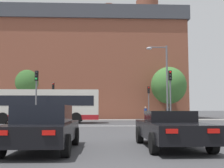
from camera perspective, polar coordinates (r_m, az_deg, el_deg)
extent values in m
cube|color=silver|center=(21.93, -1.67, -8.51)|extent=(8.94, 0.30, 0.01)
cube|color=gray|center=(34.09, -1.93, -7.29)|extent=(69.93, 2.50, 0.01)
cube|color=brown|center=(44.62, -6.90, 1.86)|extent=(30.50, 15.38, 13.36)
cube|color=#42444C|center=(46.17, -6.80, 11.32)|extent=(31.11, 16.00, 1.92)
cube|color=brown|center=(50.01, -16.92, 12.38)|extent=(0.90, 0.90, 1.70)
cube|color=brown|center=(47.88, -11.72, 13.06)|extent=(0.90, 0.90, 1.70)
cube|color=brown|center=(49.15, -6.28, 12.50)|extent=(0.90, 0.90, 1.70)
cube|color=brown|center=(43.38, -0.67, 14.89)|extent=(0.90, 0.90, 1.70)
cube|color=brown|center=(49.64, 4.08, 12.30)|extent=(0.90, 0.90, 1.70)
cube|color=brown|center=(49.82, 8.81, 12.28)|extent=(0.90, 0.90, 1.70)
cylinder|color=brown|center=(47.49, 7.15, 14.32)|extent=(3.60, 3.60, 3.55)
cube|color=black|center=(9.28, -13.75, -9.37)|extent=(1.89, 4.22, 0.55)
cube|color=black|center=(9.21, -13.73, -5.95)|extent=(1.61, 1.91, 0.55)
cylinder|color=black|center=(10.77, -17.01, -10.15)|extent=(0.23, 0.64, 0.64)
cylinder|color=black|center=(10.45, -7.44, -10.49)|extent=(0.23, 0.64, 0.64)
cylinder|color=black|center=(8.29, -21.83, -11.60)|extent=(0.23, 0.64, 0.64)
cylinder|color=black|center=(7.88, -9.34, -12.26)|extent=(0.23, 0.64, 0.64)
cube|color=red|center=(7.38, -21.60, -9.22)|extent=(0.32, 0.05, 0.12)
cube|color=red|center=(7.08, -12.73, -9.64)|extent=(0.32, 0.05, 0.12)
cube|color=black|center=(9.87, 11.85, -9.15)|extent=(1.85, 4.40, 0.55)
cube|color=black|center=(9.96, 11.64, -6.45)|extent=(1.56, 1.33, 0.38)
cylinder|color=black|center=(11.05, 5.63, -10.22)|extent=(0.23, 0.64, 0.64)
cylinder|color=black|center=(11.43, 14.34, -9.91)|extent=(0.23, 0.64, 0.64)
cylinder|color=black|center=(8.38, 8.50, -11.83)|extent=(0.23, 0.64, 0.64)
cylinder|color=black|center=(8.89, 19.68, -11.20)|extent=(0.23, 0.64, 0.64)
cube|color=red|center=(7.59, 12.07, -9.35)|extent=(0.32, 0.05, 0.12)
cube|color=red|center=(7.95, 19.94, -8.96)|extent=(0.32, 0.05, 0.12)
cube|color=silver|center=(26.94, -13.90, -4.11)|extent=(10.38, 2.56, 2.71)
cube|color=#AD191E|center=(26.95, -13.95, -6.52)|extent=(10.40, 2.58, 0.44)
cube|color=black|center=(26.95, -13.88, -3.36)|extent=(9.55, 2.59, 0.90)
cylinder|color=black|center=(27.72, -6.87, -6.73)|extent=(1.00, 0.28, 1.00)
cylinder|color=black|center=(25.28, -7.30, -6.89)|extent=(1.00, 0.28, 1.00)
cylinder|color=black|center=(28.94, -19.76, -6.40)|extent=(1.00, 0.28, 1.00)
cylinder|color=black|center=(26.60, -21.34, -6.49)|extent=(1.00, 0.28, 1.00)
cylinder|color=slate|center=(33.64, 7.48, -4.57)|extent=(0.12, 0.12, 3.18)
cube|color=black|center=(33.72, 7.44, -1.19)|extent=(0.26, 0.20, 0.80)
sphere|color=red|center=(33.61, 7.47, -0.74)|extent=(0.17, 0.17, 0.17)
sphere|color=black|center=(33.59, 7.48, -1.17)|extent=(0.17, 0.17, 0.17)
sphere|color=black|center=(33.58, 7.48, -1.61)|extent=(0.17, 0.17, 0.17)
cylinder|color=slate|center=(34.13, -11.92, -4.12)|extent=(0.12, 0.12, 3.65)
cube|color=black|center=(34.24, -11.85, -0.39)|extent=(0.26, 0.20, 0.80)
sphere|color=red|center=(34.13, -11.88, 0.05)|extent=(0.17, 0.17, 0.17)
sphere|color=black|center=(34.11, -11.89, -0.38)|extent=(0.17, 0.17, 0.17)
sphere|color=black|center=(34.09, -11.90, -0.80)|extent=(0.17, 0.17, 0.17)
cylinder|color=slate|center=(23.07, 11.81, -3.75)|extent=(0.12, 0.12, 3.62)
cube|color=black|center=(23.23, 11.71, 1.71)|extent=(0.26, 0.20, 0.80)
sphere|color=red|center=(23.13, 11.78, 2.37)|extent=(0.17, 0.17, 0.17)
sphere|color=black|center=(23.10, 11.79, 1.74)|extent=(0.17, 0.17, 0.17)
sphere|color=black|center=(23.07, 11.80, 1.11)|extent=(0.17, 0.17, 0.17)
cylinder|color=slate|center=(23.05, -15.20, -3.75)|extent=(0.12, 0.12, 3.56)
cube|color=black|center=(23.20, -15.07, 1.63)|extent=(0.26, 0.20, 0.80)
sphere|color=black|center=(23.10, -15.13, 2.30)|extent=(0.17, 0.17, 0.17)
sphere|color=black|center=(23.07, -15.14, 1.67)|extent=(0.17, 0.17, 0.17)
sphere|color=#1ED14C|center=(23.04, -15.16, 1.04)|extent=(0.17, 0.17, 0.17)
cylinder|color=slate|center=(25.23, 11.14, -0.08)|extent=(0.16, 0.16, 6.95)
cylinder|color=slate|center=(25.56, 9.29, 7.37)|extent=(1.57, 0.10, 0.10)
ellipsoid|color=#B2B2B7|center=(25.40, 7.55, 7.20)|extent=(0.50, 0.36, 0.22)
cylinder|color=#333851|center=(34.55, 11.21, -6.54)|extent=(0.13, 0.13, 0.76)
cylinder|color=#333851|center=(34.44, 11.43, -6.54)|extent=(0.13, 0.13, 0.76)
cube|color=#232328|center=(34.48, 11.30, -5.40)|extent=(0.42, 0.45, 0.61)
sphere|color=tan|center=(34.48, 11.29, -4.71)|extent=(0.23, 0.23, 0.23)
cylinder|color=#333851|center=(33.87, 6.80, -6.63)|extent=(0.13, 0.13, 0.76)
cylinder|color=#333851|center=(33.72, 6.91, -6.64)|extent=(0.13, 0.13, 0.76)
cube|color=navy|center=(33.78, 6.84, -5.48)|extent=(0.30, 0.44, 0.60)
sphere|color=tan|center=(33.78, 6.83, -4.78)|extent=(0.23, 0.23, 0.23)
cylinder|color=#4C3823|center=(39.81, -16.28, -4.96)|extent=(0.36, 0.36, 2.53)
ellipsoid|color=#3D7033|center=(39.96, -16.15, 0.11)|extent=(5.34, 5.34, 5.61)
cylinder|color=#4C3823|center=(34.95, 11.53, -5.20)|extent=(0.36, 0.36, 2.36)
ellipsoid|color=#3D7033|center=(35.07, 11.44, -0.27)|extent=(4.33, 4.33, 4.54)
cylinder|color=#4C3823|center=(38.78, 10.19, -5.31)|extent=(0.36, 0.36, 2.22)
ellipsoid|color=#234C1E|center=(38.86, 10.12, -1.24)|extent=(3.89, 3.89, 4.09)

